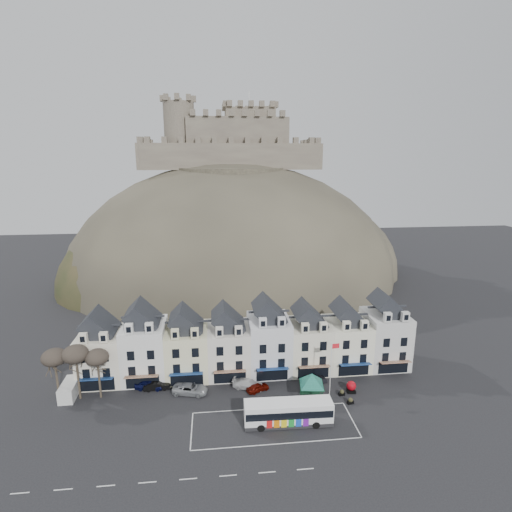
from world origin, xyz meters
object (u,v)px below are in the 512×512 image
at_px(red_buoy, 351,387).
at_px(car_white, 248,384).
at_px(flagpole, 331,365).
at_px(car_navy, 149,384).
at_px(bus_shelter, 312,380).
at_px(car_silver, 190,389).
at_px(white_van, 70,389).
at_px(bus, 288,412).
at_px(car_maroon, 258,387).
at_px(car_black, 157,385).
at_px(car_charcoal, 314,380).

relative_size(red_buoy, car_white, 0.37).
bearing_deg(car_white, red_buoy, -81.49).
distance_m(flagpole, car_white, 13.39).
bearing_deg(car_navy, red_buoy, -89.76).
bearing_deg(car_white, bus_shelter, -95.98).
height_order(flagpole, car_silver, flagpole).
distance_m(red_buoy, car_navy, 31.40).
bearing_deg(white_van, bus, -18.49).
bearing_deg(car_maroon, car_silver, 62.35).
distance_m(flagpole, car_silver, 21.88).
bearing_deg(car_black, car_silver, -111.43).
height_order(car_white, car_charcoal, car_white).
relative_size(flagpole, white_van, 1.75).
relative_size(flagpole, car_silver, 1.62).
xyz_separation_m(red_buoy, car_charcoal, (-5.10, 2.95, -0.25)).
bearing_deg(car_silver, bus, -110.49).
xyz_separation_m(car_silver, car_charcoal, (19.60, 0.60, -0.08)).
bearing_deg(red_buoy, car_navy, 172.09).
bearing_deg(car_maroon, bus_shelter, -137.24).
distance_m(white_van, car_navy, 11.71).
height_order(red_buoy, car_maroon, red_buoy).
bearing_deg(car_navy, car_white, -87.49).
distance_m(bus_shelter, car_black, 24.02).
bearing_deg(car_black, bus, -122.49).
distance_m(white_van, car_charcoal, 37.69).
bearing_deg(car_white, car_silver, 111.51).
height_order(bus_shelter, car_black, bus_shelter).
distance_m(car_silver, car_maroon, 10.41).
height_order(red_buoy, car_silver, red_buoy).
bearing_deg(car_silver, red_buoy, -83.24).
bearing_deg(car_silver, flagpole, -84.67).
height_order(car_maroon, car_charcoal, car_charcoal).
bearing_deg(bus_shelter, flagpole, 27.39).
relative_size(white_van, car_silver, 0.93).
relative_size(car_black, car_white, 0.84).
distance_m(car_black, car_silver, 5.46).
bearing_deg(bus, white_van, 164.13).
relative_size(bus, car_charcoal, 2.93).
height_order(flagpole, car_black, flagpole).
relative_size(car_maroon, car_charcoal, 0.89).
relative_size(car_black, car_silver, 0.77).
distance_m(bus_shelter, car_white, 10.33).
bearing_deg(red_buoy, white_van, 175.18).
distance_m(red_buoy, car_maroon, 14.42).
relative_size(car_silver, car_charcoal, 1.30).
bearing_deg(white_van, flagpole, -6.54).
xyz_separation_m(bus, car_white, (-4.62, 9.18, -1.15)).
xyz_separation_m(red_buoy, white_van, (-42.79, 3.61, 0.20)).
distance_m(bus, bus_shelter, 6.89).
distance_m(car_navy, car_charcoal, 26.04).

